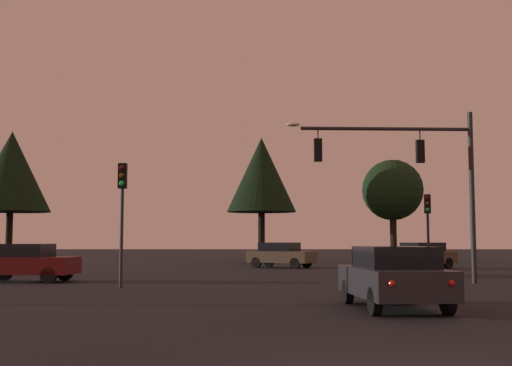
# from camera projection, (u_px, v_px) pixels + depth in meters

# --- Properties ---
(ground_plane) EXTENTS (168.00, 168.00, 0.00)m
(ground_plane) POSITION_uv_depth(u_px,v_px,m) (294.00, 273.00, 32.63)
(ground_plane) COLOR black
(ground_plane) RESTS_ON ground
(traffic_signal_mast_arm) EXTENTS (7.40, 0.57, 6.71)m
(traffic_signal_mast_arm) POSITION_uv_depth(u_px,v_px,m) (416.00, 166.00, 25.44)
(traffic_signal_mast_arm) COLOR #232326
(traffic_signal_mast_arm) RESTS_ON ground
(traffic_light_corner_left) EXTENTS (0.30, 0.35, 4.41)m
(traffic_light_corner_left) POSITION_uv_depth(u_px,v_px,m) (122.00, 199.00, 23.08)
(traffic_light_corner_left) COLOR #232326
(traffic_light_corner_left) RESTS_ON ground
(traffic_light_corner_right) EXTENTS (0.36, 0.38, 3.82)m
(traffic_light_corner_right) POSITION_uv_depth(u_px,v_px,m) (427.00, 218.00, 30.52)
(traffic_light_corner_right) COLOR #232326
(traffic_light_corner_right) RESTS_ON ground
(car_nearside_lane) EXTENTS (2.19, 4.34, 1.52)m
(car_nearside_lane) POSITION_uv_depth(u_px,v_px,m) (393.00, 276.00, 15.83)
(car_nearside_lane) COLOR #232328
(car_nearside_lane) RESTS_ON ground
(car_crossing_left) EXTENTS (4.12, 2.18, 1.52)m
(car_crossing_left) POSITION_uv_depth(u_px,v_px,m) (25.00, 262.00, 26.02)
(car_crossing_left) COLOR #4C0F0F
(car_crossing_left) RESTS_ON ground
(car_far_lane) EXTENTS (4.30, 3.50, 1.52)m
(car_far_lane) POSITION_uv_depth(u_px,v_px,m) (281.00, 255.00, 39.09)
(car_far_lane) COLOR #473828
(car_far_lane) RESTS_ON ground
(car_parked_lot) EXTENTS (4.40, 3.53, 1.52)m
(car_parked_lot) POSITION_uv_depth(u_px,v_px,m) (421.00, 255.00, 37.90)
(car_parked_lot) COLOR #473828
(car_parked_lot) RESTS_ON ground
(tree_behind_sign) EXTENTS (5.10, 5.10, 9.22)m
(tree_behind_sign) POSITION_uv_depth(u_px,v_px,m) (261.00, 175.00, 47.78)
(tree_behind_sign) COLOR black
(tree_behind_sign) RESTS_ON ground
(tree_left_far) EXTENTS (4.64, 4.64, 7.80)m
(tree_left_far) POSITION_uv_depth(u_px,v_px,m) (392.00, 190.00, 49.62)
(tree_left_far) COLOR black
(tree_left_far) RESTS_ON ground
(tree_center_horizon) EXTENTS (3.75, 3.75, 6.86)m
(tree_center_horizon) POSITION_uv_depth(u_px,v_px,m) (11.00, 172.00, 30.92)
(tree_center_horizon) COLOR black
(tree_center_horizon) RESTS_ON ground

